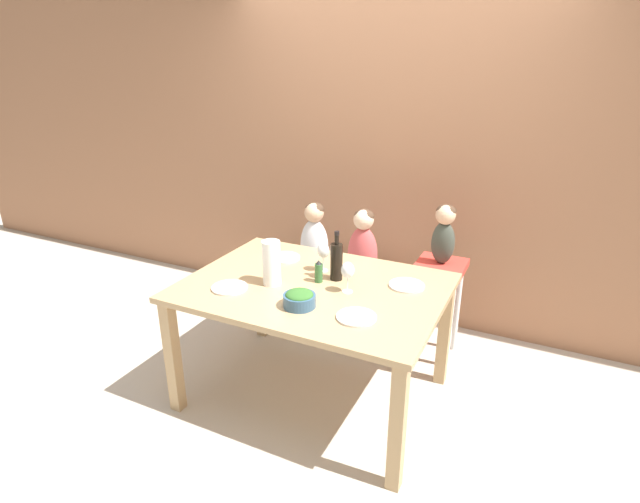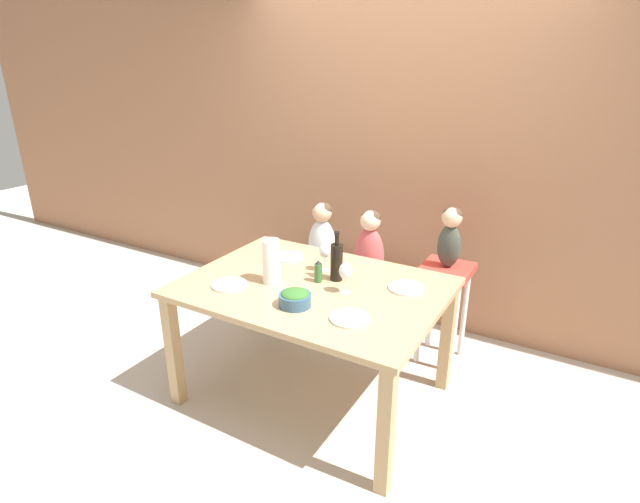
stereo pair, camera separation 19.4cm
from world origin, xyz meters
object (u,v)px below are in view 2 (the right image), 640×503
at_px(chair_far_center, 368,291).
at_px(person_child_center, 369,246).
at_px(chair_far_left, 322,280).
at_px(wine_glass_far, 325,251).
at_px(person_child_left, 322,237).
at_px(dinner_plate_front_right, 350,318).
at_px(paper_towel_roll, 271,262).
at_px(dinner_plate_back_right, 406,288).
at_px(chair_right_highchair, 445,288).
at_px(dinner_plate_front_left, 229,285).
at_px(wine_bottle, 337,261).
at_px(person_baby_right, 450,234).
at_px(wine_glass_near, 345,272).
at_px(salad_bowl_large, 295,298).
at_px(dinner_plate_back_left, 288,257).

height_order(chair_far_center, person_child_center, person_child_center).
height_order(chair_far_left, wine_glass_far, wine_glass_far).
height_order(person_child_left, dinner_plate_front_right, person_child_left).
bearing_deg(chair_far_center, person_child_center, 90.00).
distance_m(paper_towel_roll, dinner_plate_back_right, 0.79).
distance_m(chair_right_highchair, dinner_plate_front_left, 1.45).
relative_size(wine_bottle, paper_towel_roll, 1.14).
distance_m(wine_glass_far, dinner_plate_back_right, 0.55).
bearing_deg(chair_far_center, dinner_plate_back_right, -49.22).
bearing_deg(chair_right_highchair, paper_towel_roll, -131.54).
relative_size(wine_bottle, dinner_plate_front_left, 1.46).
height_order(person_baby_right, dinner_plate_back_right, person_baby_right).
bearing_deg(wine_bottle, dinner_plate_back_right, 12.03).
height_order(paper_towel_roll, wine_glass_near, paper_towel_roll).
distance_m(wine_glass_far, dinner_plate_front_right, 0.64).
distance_m(person_child_left, person_baby_right, 0.98).
distance_m(chair_far_center, dinner_plate_back_right, 0.85).
xyz_separation_m(chair_far_left, person_baby_right, (0.96, 0.00, 0.55)).
bearing_deg(wine_bottle, salad_bowl_large, -94.63).
relative_size(person_child_center, dinner_plate_front_left, 2.63).
bearing_deg(person_child_left, paper_towel_roll, -79.13).
xyz_separation_m(wine_glass_far, dinner_plate_back_left, (-0.32, 0.07, -0.12)).
xyz_separation_m(wine_bottle, dinner_plate_front_left, (-0.50, -0.39, -0.11)).
bearing_deg(wine_glass_far, dinner_plate_back_left, 167.62).
height_order(wine_bottle, dinner_plate_back_right, wine_bottle).
bearing_deg(wine_glass_far, wine_glass_near, -40.55).
bearing_deg(person_child_left, person_baby_right, 0.03).
relative_size(chair_right_highchair, person_baby_right, 1.73).
bearing_deg(chair_right_highchair, dinner_plate_back_left, -150.83).
xyz_separation_m(wine_glass_near, wine_glass_far, (-0.25, 0.22, 0.00)).
bearing_deg(chair_far_left, chair_right_highchair, 0.00).
xyz_separation_m(person_baby_right, salad_bowl_large, (-0.51, -1.07, -0.13)).
distance_m(person_baby_right, wine_bottle, 0.82).
relative_size(chair_far_left, wine_glass_far, 2.54).
xyz_separation_m(person_child_left, paper_towel_roll, (0.17, -0.89, 0.16)).
relative_size(person_baby_right, wine_glass_near, 2.24).
distance_m(chair_right_highchair, wine_bottle, 0.88).
height_order(chair_far_left, wine_bottle, wine_bottle).
bearing_deg(chair_far_center, person_baby_right, 0.13).
distance_m(person_child_left, salad_bowl_large, 1.16).
relative_size(person_baby_right, paper_towel_roll, 1.53).
distance_m(chair_far_left, salad_bowl_large, 1.23).
distance_m(chair_far_left, chair_right_highchair, 0.97).
relative_size(wine_bottle, dinner_plate_front_right, 1.46).
bearing_deg(dinner_plate_front_right, chair_right_highchair, 79.86).
bearing_deg(paper_towel_roll, chair_right_highchair, 48.46).
height_order(wine_bottle, dinner_plate_front_left, wine_bottle).
bearing_deg(person_child_center, wine_bottle, -82.30).
bearing_deg(paper_towel_roll, person_child_left, 100.87).
xyz_separation_m(person_child_center, dinner_plate_front_left, (-0.41, -1.05, 0.03)).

